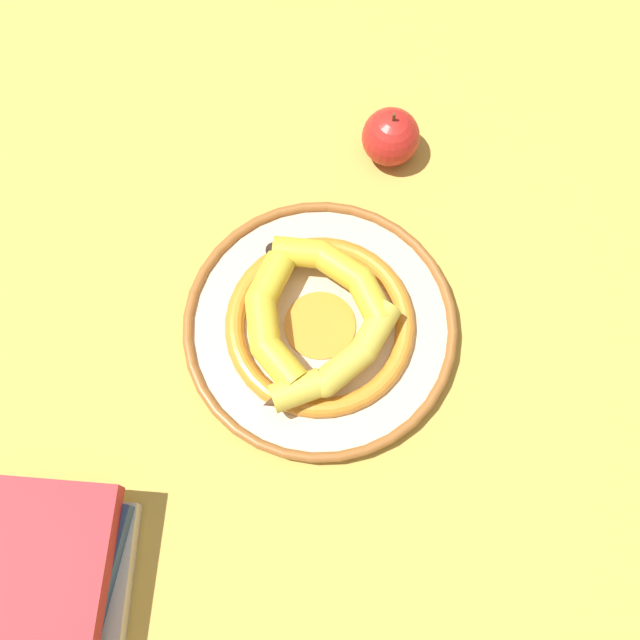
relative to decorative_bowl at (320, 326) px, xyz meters
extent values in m
plane|color=gold|center=(-0.02, -0.02, -0.01)|extent=(2.80, 2.80, 0.00)
cylinder|color=beige|center=(0.00, 0.00, -0.01)|extent=(0.32, 0.32, 0.02)
torus|color=orange|center=(0.00, 0.00, 0.00)|extent=(0.23, 0.23, 0.02)
cylinder|color=orange|center=(0.00, 0.00, 0.00)|extent=(0.09, 0.09, 0.00)
torus|color=#995B28|center=(0.00, 0.00, 0.00)|extent=(0.33, 0.33, 0.01)
cylinder|color=gold|center=(-0.02, 0.09, 0.03)|extent=(0.06, 0.07, 0.03)
cylinder|color=gold|center=(-0.05, 0.04, 0.03)|extent=(0.05, 0.07, 0.03)
cylinder|color=gold|center=(-0.06, -0.01, 0.03)|extent=(0.04, 0.06, 0.03)
sphere|color=gold|center=(-0.04, 0.07, 0.03)|extent=(0.03, 0.03, 0.03)
sphere|color=gold|center=(-0.06, 0.02, 0.03)|extent=(0.03, 0.03, 0.03)
cone|color=#472D19|center=(0.00, 0.11, 0.03)|extent=(0.04, 0.04, 0.03)
sphere|color=black|center=(-0.07, -0.04, 0.03)|extent=(0.02, 0.02, 0.02)
cylinder|color=yellow|center=(-0.04, -0.04, 0.03)|extent=(0.07, 0.06, 0.03)
cylinder|color=yellow|center=(0.01, -0.07, 0.03)|extent=(0.06, 0.04, 0.03)
cylinder|color=yellow|center=(0.06, -0.06, 0.03)|extent=(0.07, 0.05, 0.03)
sphere|color=yellow|center=(-0.02, -0.06, 0.03)|extent=(0.03, 0.03, 0.03)
sphere|color=yellow|center=(0.03, -0.07, 0.03)|extent=(0.03, 0.03, 0.03)
cone|color=#472D19|center=(-0.07, -0.03, 0.03)|extent=(0.04, 0.04, 0.03)
sphere|color=black|center=(0.09, -0.05, 0.03)|extent=(0.02, 0.02, 0.02)
cylinder|color=yellow|center=(0.07, -0.02, 0.03)|extent=(0.04, 0.06, 0.04)
cylinder|color=yellow|center=(0.06, 0.04, 0.03)|extent=(0.06, 0.07, 0.04)
cylinder|color=yellow|center=(0.01, 0.07, 0.03)|extent=(0.07, 0.06, 0.04)
sphere|color=yellow|center=(0.07, 0.01, 0.03)|extent=(0.04, 0.04, 0.04)
sphere|color=yellow|center=(0.04, 0.06, 0.03)|extent=(0.04, 0.04, 0.04)
cone|color=#472D19|center=(0.07, -0.04, 0.03)|extent=(0.03, 0.03, 0.03)
sphere|color=black|center=(-0.01, 0.08, 0.03)|extent=(0.02, 0.02, 0.02)
cube|color=silver|center=(0.13, 0.38, 0.00)|extent=(0.21, 0.21, 0.03)
cube|color=white|center=(0.12, 0.39, 0.00)|extent=(0.19, 0.20, 0.02)
cube|color=#2D4C84|center=(0.13, 0.38, 0.03)|extent=(0.17, 0.19, 0.02)
cube|color=white|center=(0.13, 0.38, 0.03)|extent=(0.15, 0.19, 0.02)
cube|color=#AD2328|center=(0.13, 0.39, 0.05)|extent=(0.21, 0.24, 0.03)
cube|color=white|center=(0.13, 0.39, 0.05)|extent=(0.19, 0.23, 0.02)
sphere|color=red|center=(0.03, -0.26, 0.02)|extent=(0.07, 0.07, 0.07)
cylinder|color=#4C3319|center=(0.03, -0.26, 0.07)|extent=(0.00, 0.00, 0.01)
camera|label=1|loc=(-0.13, 0.26, 0.85)|focal=42.00mm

